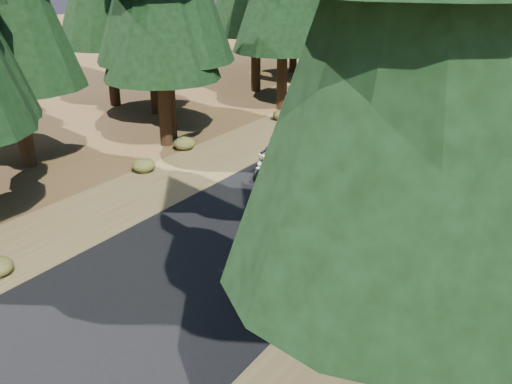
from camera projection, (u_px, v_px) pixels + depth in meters
ground at (225, 250)px, 14.69m from camera, size 120.00×120.00×0.00m
road at (313, 189)px, 18.60m from camera, size 6.00×100.00×0.01m
shoulder_l at (201, 164)px, 20.88m from camera, size 3.20×100.00×0.01m
shoulder_r at (457, 221)px, 16.31m from camera, size 3.20×100.00×0.01m
understory_shrubs at (303, 175)px, 19.07m from camera, size 15.02×30.47×0.61m
rider_lead at (262, 268)px, 12.69m from camera, size 1.23×1.91×1.65m
rider_follow at (271, 165)px, 19.21m from camera, size 0.85×1.81×1.55m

